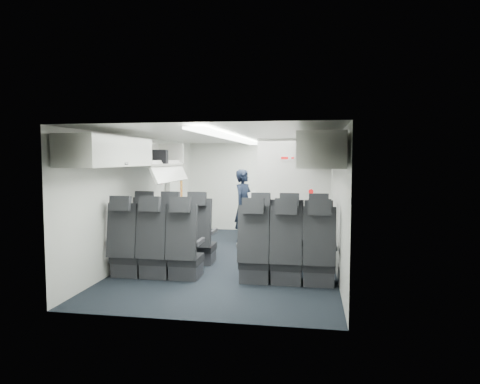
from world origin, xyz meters
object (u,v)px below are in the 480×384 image
(seat_row_front, at_px, (231,241))
(flight_attendant, at_px, (244,205))
(carry_on_bag, at_px, (155,157))
(galley_unit, at_px, (296,193))
(seat_row_mid, at_px, (219,253))
(boarding_door, at_px, (175,196))

(seat_row_front, bearing_deg, flight_attendant, 93.03)
(seat_row_front, distance_m, flight_attendant, 2.16)
(flight_attendant, bearing_deg, carry_on_bag, 171.02)
(carry_on_bag, bearing_deg, galley_unit, 42.46)
(seat_row_front, distance_m, seat_row_mid, 0.90)
(seat_row_front, relative_size, carry_on_bag, 8.22)
(boarding_door, bearing_deg, flight_attendant, 1.47)
(seat_row_mid, distance_m, flight_attendant, 3.05)
(boarding_door, relative_size, flight_attendant, 1.21)
(boarding_door, bearing_deg, carry_on_bag, -81.65)
(galley_unit, xyz_separation_m, carry_on_bag, (-2.31, -3.05, 0.85))
(galley_unit, xyz_separation_m, flight_attendant, (-1.06, -1.13, -0.18))
(seat_row_front, bearing_deg, boarding_door, 128.16)
(seat_row_front, height_order, galley_unit, galley_unit)
(seat_row_front, bearing_deg, galley_unit, 73.72)
(boarding_door, height_order, carry_on_bag, carry_on_bag)
(seat_row_front, xyz_separation_m, carry_on_bag, (-1.36, 0.21, 1.39))
(seat_row_mid, height_order, flight_attendant, flight_attendant)
(flight_attendant, bearing_deg, galley_unit, -19.14)
(boarding_door, distance_m, flight_attendant, 1.54)
(seat_row_front, relative_size, boarding_door, 1.79)
(seat_row_front, distance_m, carry_on_bag, 1.96)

